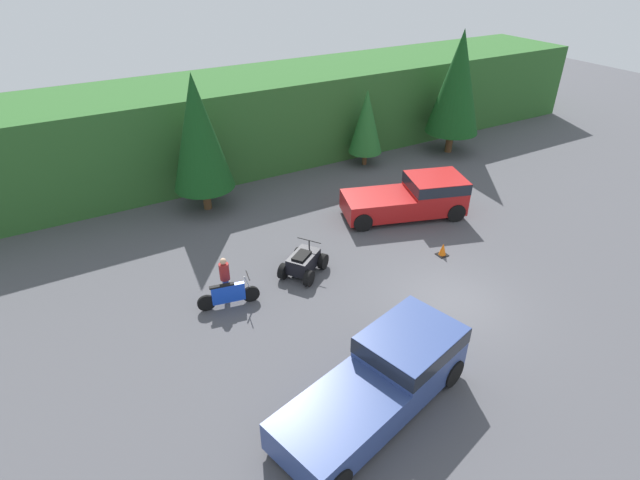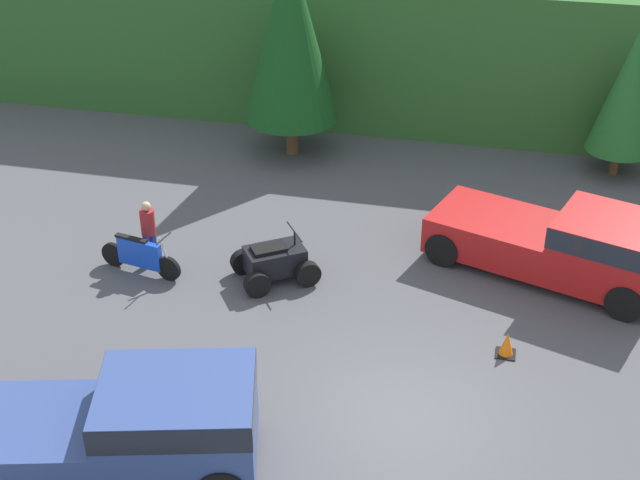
# 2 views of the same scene
# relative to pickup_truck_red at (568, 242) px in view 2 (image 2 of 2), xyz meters

# --- Properties ---
(ground_plane) EXTENTS (80.00, 80.00, 0.00)m
(ground_plane) POSITION_rel_pickup_truck_red_xyz_m (-3.06, -5.85, -0.96)
(ground_plane) COLOR #4C4C51
(hillside_backdrop) EXTENTS (44.00, 6.00, 4.69)m
(hillside_backdrop) POSITION_rel_pickup_truck_red_xyz_m (-3.06, 10.15, 1.38)
(hillside_backdrop) COLOR #2D6028
(hillside_backdrop) RESTS_ON ground_plane
(tree_left) EXTENTS (2.80, 2.80, 6.36)m
(tree_left) POSITION_rel_pickup_truck_red_xyz_m (-8.10, 5.42, 2.78)
(tree_left) COLOR brown
(tree_left) RESTS_ON ground_plane
(tree_mid_left) EXTENTS (1.86, 1.86, 4.23)m
(tree_mid_left) POSITION_rel_pickup_truck_red_xyz_m (1.46, 6.14, 1.53)
(tree_mid_left) COLOR brown
(tree_mid_left) RESTS_ON ground_plane
(pickup_truck_red) EXTENTS (5.90, 3.77, 1.81)m
(pickup_truck_red) POSITION_rel_pickup_truck_red_xyz_m (0.00, 0.00, 0.00)
(pickup_truck_red) COLOR red
(pickup_truck_red) RESTS_ON ground_plane
(pickup_truck_second) EXTENTS (6.29, 3.60, 1.81)m
(pickup_truck_second) POSITION_rel_pickup_truck_red_xyz_m (-7.69, -8.20, 0.00)
(pickup_truck_second) COLOR #334784
(pickup_truck_second) RESTS_ON ground_plane
(dirt_bike) EXTENTS (2.17, 0.70, 1.15)m
(dirt_bike) POSITION_rel_pickup_truck_red_xyz_m (-9.91, -2.08, -0.49)
(dirt_bike) COLOR black
(dirt_bike) RESTS_ON ground_plane
(quad_atv) EXTENTS (2.26, 2.12, 1.21)m
(quad_atv) POSITION_rel_pickup_truck_red_xyz_m (-6.69, -1.63, -0.49)
(quad_atv) COLOR black
(quad_atv) RESTS_ON ground_plane
(rider_person) EXTENTS (0.48, 0.48, 1.71)m
(rider_person) POSITION_rel_pickup_truck_red_xyz_m (-9.83, -1.64, -0.04)
(rider_person) COLOR navy
(rider_person) RESTS_ON ground_plane
(traffic_cone) EXTENTS (0.42, 0.42, 0.55)m
(traffic_cone) POSITION_rel_pickup_truck_red_xyz_m (-1.19, -3.36, -0.71)
(traffic_cone) COLOR black
(traffic_cone) RESTS_ON ground_plane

